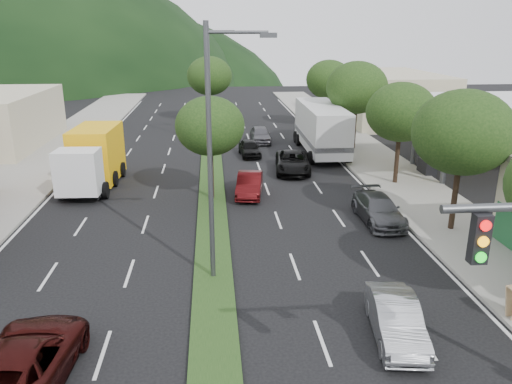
{
  "coord_description": "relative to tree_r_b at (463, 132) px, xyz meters",
  "views": [
    {
      "loc": [
        0.12,
        -10.42,
        9.69
      ],
      "look_at": [
        2.16,
        12.55,
        2.17
      ],
      "focal_mm": 35.0,
      "sensor_mm": 36.0,
      "label": 1
    }
  ],
  "objects": [
    {
      "name": "car_queue_c",
      "position": [
        -9.69,
        6.6,
        -4.35
      ],
      "size": [
        2.01,
        4.33,
        1.37
      ],
      "primitive_type": "imported",
      "rotation": [
        0.0,
        0.0,
        -0.14
      ],
      "color": "#470B0D",
      "rests_on": "ground"
    },
    {
      "name": "car_queue_d",
      "position": [
        -6.22,
        11.6,
        -4.32
      ],
      "size": [
        2.93,
        5.38,
        1.43
      ],
      "primitive_type": "imported",
      "rotation": [
        0.0,
        0.0,
        -0.11
      ],
      "color": "black",
      "rests_on": "ground"
    },
    {
      "name": "car_queue_e",
      "position": [
        -7.58,
        21.6,
        -4.33
      ],
      "size": [
        1.68,
        4.17,
        1.42
      ],
      "primitive_type": "imported",
      "rotation": [
        0.0,
        0.0,
        0.0
      ],
      "color": "#55545A",
      "rests_on": "ground"
    },
    {
      "name": "tree_med_near",
      "position": [
        -12.0,
        6.0,
        -0.61
      ],
      "size": [
        4.0,
        4.0,
        6.02
      ],
      "color": "black",
      "rests_on": "median"
    },
    {
      "name": "tree_r_e",
      "position": [
        0.0,
        28.0,
        -0.14
      ],
      "size": [
        4.6,
        4.6,
        6.71
      ],
      "color": "black",
      "rests_on": "sidewalk_right"
    },
    {
      "name": "car_queue_a",
      "position": [
        -8.93,
        16.6,
        -4.4
      ],
      "size": [
        1.78,
        3.83,
        1.27
      ],
      "primitive_type": "imported",
      "rotation": [
        0.0,
        0.0,
        0.08
      ],
      "color": "black",
      "rests_on": "ground"
    },
    {
      "name": "tree_r_b",
      "position": [
        0.0,
        0.0,
        0.0
      ],
      "size": [
        4.8,
        4.8,
        6.94
      ],
      "color": "black",
      "rests_on": "sidewalk_right"
    },
    {
      "name": "sidewalk_left",
      "position": [
        -25.0,
        13.0,
        -4.96
      ],
      "size": [
        6.0,
        90.0,
        0.15
      ],
      "primitive_type": "cube",
      "color": "gray",
      "rests_on": "ground"
    },
    {
      "name": "motorhome",
      "position": [
        -3.0,
        17.22,
        -2.97
      ],
      "size": [
        3.35,
        10.18,
        3.88
      ],
      "rotation": [
        0.0,
        0.0,
        -0.02
      ],
      "color": "silver",
      "rests_on": "ground"
    },
    {
      "name": "sidewalk_right",
      "position": [
        0.5,
        13.0,
        -4.96
      ],
      "size": [
        5.0,
        90.0,
        0.15
      ],
      "primitive_type": "cube",
      "color": "gray",
      "rests_on": "ground"
    },
    {
      "name": "bldg_right_far",
      "position": [
        7.5,
        32.0,
        -2.44
      ],
      "size": [
        10.0,
        16.0,
        5.2
      ],
      "primitive_type": "cube",
      "color": "beige",
      "rests_on": "ground"
    },
    {
      "name": "tree_med_far",
      "position": [
        -12.0,
        32.0,
        -0.03
      ],
      "size": [
        4.8,
        4.8,
        6.94
      ],
      "color": "black",
      "rests_on": "median"
    },
    {
      "name": "box_truck",
      "position": [
        -19.54,
        9.6,
        -3.3
      ],
      "size": [
        3.21,
        7.56,
        3.66
      ],
      "rotation": [
        0.0,
        0.0,
        3.09
      ],
      "color": "white",
      "rests_on": "ground"
    },
    {
      "name": "gas_canopy",
      "position": [
        7.0,
        10.0,
        -0.39
      ],
      "size": [
        12.2,
        8.2,
        5.25
      ],
      "color": "silver",
      "rests_on": "ground"
    },
    {
      "name": "median",
      "position": [
        -12.0,
        16.0,
        -4.98
      ],
      "size": [
        1.6,
        56.0,
        0.12
      ],
      "primitive_type": "cube",
      "color": "#183513",
      "rests_on": "ground"
    },
    {
      "name": "streetlight_mid",
      "position": [
        -11.79,
        21.0,
        0.55
      ],
      "size": [
        2.6,
        0.25,
        10.0
      ],
      "color": "#47494C",
      "rests_on": "ground"
    },
    {
      "name": "streetlight_near",
      "position": [
        -11.79,
        -4.0,
        0.55
      ],
      "size": [
        2.6,
        0.25,
        10.0
      ],
      "color": "#47494C",
      "rests_on": "ground"
    },
    {
      "name": "car_queue_b",
      "position": [
        -3.27,
        1.6,
        -4.35
      ],
      "size": [
        1.99,
        4.76,
        1.37
      ],
      "primitive_type": "imported",
      "rotation": [
        0.0,
        0.0,
        0.01
      ],
      "color": "#424246",
      "rests_on": "ground"
    },
    {
      "name": "sedan_silver",
      "position": [
        -6.06,
        -8.67,
        -4.36
      ],
      "size": [
        1.96,
        4.25,
        1.35
      ],
      "primitive_type": "imported",
      "rotation": [
        0.0,
        0.0,
        -0.13
      ],
      "color": "#989A9F",
      "rests_on": "ground"
    },
    {
      "name": "tree_r_d",
      "position": [
        0.0,
        18.0,
        0.14
      ],
      "size": [
        5.0,
        5.0,
        7.17
      ],
      "color": "black",
      "rests_on": "sidewalk_right"
    },
    {
      "name": "tree_r_c",
      "position": [
        0.0,
        8.0,
        -0.29
      ],
      "size": [
        4.4,
        4.4,
        6.48
      ],
      "color": "black",
      "rests_on": "sidewalk_right"
    },
    {
      "name": "suv_maroon",
      "position": [
        -17.35,
        -10.0,
        -4.29
      ],
      "size": [
        2.84,
        5.55,
        1.5
      ],
      "primitive_type": "imported",
      "rotation": [
        0.0,
        0.0,
        3.08
      ],
      "color": "black",
      "rests_on": "ground"
    }
  ]
}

